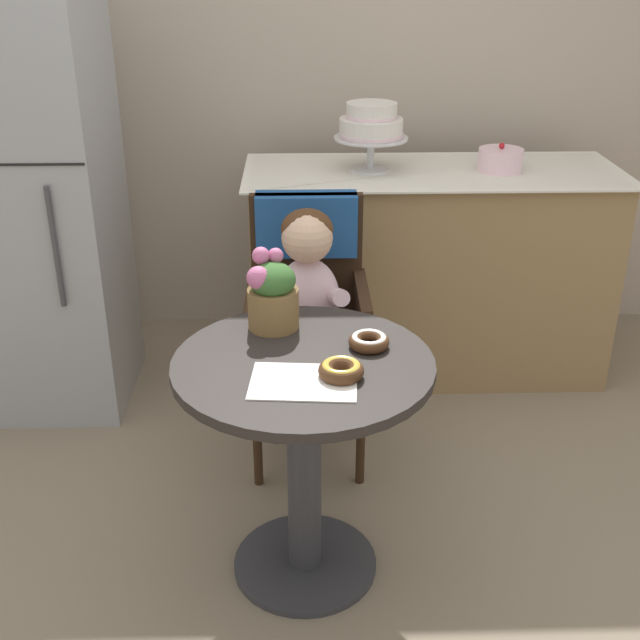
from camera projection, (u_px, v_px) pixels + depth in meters
name	position (u px, v px, depth m)	size (l,w,h in m)	color
ground_plane	(305.00, 565.00, 2.47)	(8.00, 8.00, 0.00)	gray
back_wall	(298.00, 41.00, 3.56)	(4.80, 0.10, 2.70)	#B2A393
cafe_table	(304.00, 426.00, 2.25)	(0.72, 0.72, 0.72)	#282321
wicker_chair	(307.00, 287.00, 2.83)	(0.42, 0.45, 0.95)	#332114
seated_child	(308.00, 295.00, 2.67)	(0.27, 0.32, 0.73)	silver
paper_napkin	(304.00, 382.00, 2.05)	(0.28, 0.19, 0.00)	white
donut_front	(341.00, 370.00, 2.07)	(0.12, 0.12, 0.04)	#4C2D19
donut_mid	(369.00, 341.00, 2.22)	(0.11, 0.11, 0.04)	#4C2D19
flower_vase	(272.00, 293.00, 2.30)	(0.15, 0.15, 0.24)	brown
display_counter	(427.00, 271.00, 3.46)	(1.56, 0.62, 0.90)	#93754C
tiered_cake_stand	(371.00, 126.00, 3.19)	(0.30, 0.30, 0.27)	silver
round_layer_cake	(500.00, 160.00, 3.24)	(0.18, 0.18, 0.12)	silver
refrigerator	(28.00, 199.00, 3.07)	(0.64, 0.63, 1.70)	#9EA0A5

